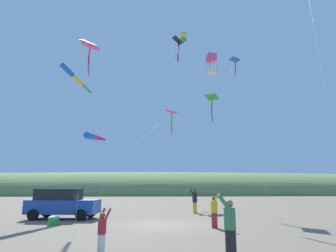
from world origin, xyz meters
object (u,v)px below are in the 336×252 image
object	(u,v)px
kite_delta_purple_drifting	(212,97)
kite_delta_green_low_center	(178,41)
person_adult_flyer	(214,209)
kite_windsock_white_trailing	(73,75)
kite_delta_teal_far_right	(171,112)
person_bystander_far	(195,199)
cooler_box	(54,221)
kite_box_checkered_midright	(183,37)
kite_box_small_distant	(211,64)
kite_delta_red_high_left	(91,46)
kite_windsock_long_streamer_left	(94,137)
person_child_green_jacket	(102,229)
kite_delta_long_streamer_right	(235,60)
person_child_grey_jacket	(230,222)
parked_car	(62,203)

from	to	relation	value
kite_delta_purple_drifting	kite_delta_green_low_center	size ratio (longest dim) A/B	0.71
person_adult_flyer	kite_windsock_white_trailing	size ratio (longest dim) A/B	0.12
kite_delta_teal_far_right	person_bystander_far	bearing A→B (deg)	7.31
cooler_box	kite_delta_green_low_center	world-z (taller)	kite_delta_green_low_center
cooler_box	kite_windsock_white_trailing	xyz separation A→B (m)	(-13.00, -3.45, 13.30)
person_bystander_far	kite_box_checkered_midright	xyz separation A→B (m)	(-13.15, 0.62, 20.80)
kite_delta_green_low_center	kite_box_checkered_midright	world-z (taller)	kite_box_checkered_midright
person_bystander_far	kite_box_small_distant	size ratio (longest dim) A/B	0.12
kite_delta_red_high_left	person_adult_flyer	bearing A→B (deg)	43.49
kite_box_small_distant	kite_delta_red_high_left	size ratio (longest dim) A/B	1.05
cooler_box	kite_windsock_long_streamer_left	distance (m)	15.70
kite_delta_purple_drifting	kite_windsock_long_streamer_left	size ratio (longest dim) A/B	1.11
kite_windsock_long_streamer_left	person_child_green_jacket	bearing A→B (deg)	13.18
cooler_box	kite_delta_long_streamer_right	world-z (taller)	kite_delta_long_streamer_right
person_child_green_jacket	kite_windsock_white_trailing	xyz separation A→B (m)	(-19.86, -7.21, 12.78)
cooler_box	person_child_grey_jacket	xyz separation A→B (m)	(7.48, 7.62, 0.77)
kite_box_small_distant	kite_box_checkered_midright	bearing A→B (deg)	-165.58
kite_delta_long_streamer_right	kite_windsock_white_trailing	distance (m)	17.88
person_child_grey_jacket	kite_delta_long_streamer_right	xyz separation A→B (m)	(-21.14, 6.64, 14.95)
kite_box_checkered_midright	kite_delta_red_high_left	size ratio (longest dim) A/B	1.53
person_adult_flyer	kite_delta_teal_far_right	world-z (taller)	kite_delta_teal_far_right
kite_delta_purple_drifting	person_bystander_far	bearing A→B (deg)	-47.10
cooler_box	kite_delta_purple_drifting	world-z (taller)	kite_delta_purple_drifting
kite_delta_long_streamer_right	kite_delta_purple_drifting	bearing A→B (deg)	-35.14
person_child_green_jacket	cooler_box	bearing A→B (deg)	-151.27
kite_delta_purple_drifting	kite_delta_green_low_center	world-z (taller)	kite_delta_green_low_center
kite_delta_green_low_center	kite_delta_red_high_left	size ratio (longest dim) A/B	1.21
kite_delta_green_low_center	kite_box_small_distant	distance (m)	4.53
person_child_green_jacket	kite_windsock_white_trailing	size ratio (longest dim) A/B	0.09
person_child_grey_jacket	kite_windsock_white_trailing	size ratio (longest dim) A/B	0.13
person_child_green_jacket	kite_delta_teal_far_right	world-z (taller)	kite_delta_teal_far_right
person_adult_flyer	person_child_green_jacket	world-z (taller)	person_adult_flyer
parked_car	kite_delta_teal_far_right	distance (m)	18.03
kite_windsock_long_streamer_left	kite_box_small_distant	size ratio (longest dim) A/B	0.74
person_child_green_jacket	kite_delta_green_low_center	world-z (taller)	kite_delta_green_low_center
person_child_green_jacket	person_child_grey_jacket	world-z (taller)	person_child_grey_jacket
person_child_grey_jacket	kite_box_checkered_midright	bearing A→B (deg)	176.93
person_bystander_far	kite_box_small_distant	world-z (taller)	kite_box_small_distant
kite_delta_teal_far_right	kite_box_small_distant	bearing A→B (deg)	40.80
parked_car	kite_box_checkered_midright	distance (m)	28.40
cooler_box	person_bystander_far	distance (m)	10.61
person_child_grey_jacket	kite_delta_teal_far_right	xyz separation A→B (m)	(-23.51, -0.41, 9.46)
parked_car	kite_box_checkered_midright	world-z (taller)	kite_box_checkered_midright
person_child_grey_jacket	person_child_green_jacket	bearing A→B (deg)	-99.14
kite_delta_teal_far_right	kite_delta_red_high_left	size ratio (longest dim) A/B	1.03
person_adult_flyer	kite_delta_red_high_left	bearing A→B (deg)	-136.51
cooler_box	kite_box_small_distant	size ratio (longest dim) A/B	0.04
person_child_green_jacket	kite_delta_green_low_center	size ratio (longest dim) A/B	0.08
person_bystander_far	kite_delta_red_high_left	world-z (taller)	kite_delta_red_high_left
person_child_green_jacket	kite_delta_long_streamer_right	bearing A→B (deg)	152.91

